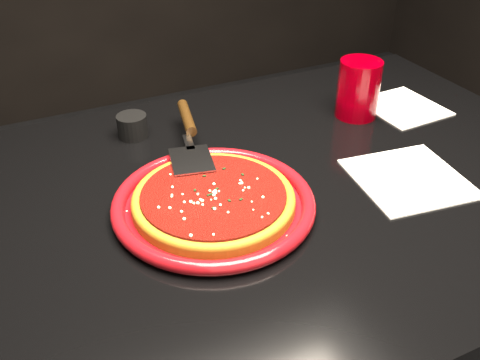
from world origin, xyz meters
name	(u,v)px	position (x,y,z in m)	size (l,w,h in m)	color
table	(260,336)	(0.00, 0.00, 0.38)	(1.20, 0.80, 0.75)	black
plate	(214,203)	(-0.10, -0.02, 0.76)	(0.32, 0.32, 0.02)	maroon
pizza_crust	(214,201)	(-0.10, -0.02, 0.77)	(0.26, 0.26, 0.01)	brown
pizza_crust_rim	(214,198)	(-0.10, -0.02, 0.77)	(0.26, 0.26, 0.02)	brown
pizza_sauce	(213,195)	(-0.10, -0.02, 0.78)	(0.23, 0.23, 0.01)	maroon
parmesan_dusting	(213,192)	(-0.10, -0.02, 0.78)	(0.22, 0.22, 0.01)	#FCF1C2
basil_flecks	(213,193)	(-0.10, -0.02, 0.78)	(0.20, 0.20, 0.00)	black
pizza_server	(190,135)	(-0.07, 0.15, 0.79)	(0.08, 0.29, 0.02)	silver
cup	(358,89)	(0.29, 0.15, 0.81)	(0.08, 0.08, 0.12)	#840009
napkin_a	(409,178)	(0.23, -0.09, 0.75)	(0.18, 0.18, 0.00)	white
napkin_b	(403,107)	(0.41, 0.14, 0.75)	(0.15, 0.16, 0.00)	white
ramekin	(132,126)	(-0.15, 0.26, 0.77)	(0.06, 0.06, 0.04)	black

